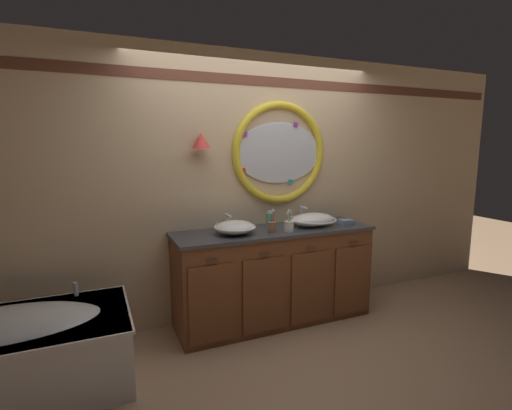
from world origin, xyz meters
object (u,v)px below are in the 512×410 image
(sink_basin_left, at_px, (235,227))
(sink_basin_right, at_px, (313,220))
(toothbrush_holder_left, at_px, (272,226))
(folded_hand_towel, at_px, (346,222))
(toothbrush_holder_right, at_px, (289,226))
(soap_dispenser, at_px, (269,219))
(bathtub, at_px, (6,352))

(sink_basin_left, distance_m, sink_basin_right, 0.82)
(toothbrush_holder_left, distance_m, folded_hand_towel, 0.85)
(toothbrush_holder_right, height_order, soap_dispenser, toothbrush_holder_right)
(sink_basin_right, distance_m, soap_dispenser, 0.43)
(sink_basin_left, xyz_separation_m, toothbrush_holder_right, (0.49, -0.12, -0.00))
(toothbrush_holder_right, bearing_deg, toothbrush_holder_left, 164.48)
(bathtub, height_order, sink_basin_right, sink_basin_right)
(sink_basin_right, xyz_separation_m, soap_dispenser, (-0.40, 0.16, 0.00))
(toothbrush_holder_right, distance_m, folded_hand_towel, 0.69)
(sink_basin_right, xyz_separation_m, toothbrush_holder_right, (-0.33, -0.12, -0.01))
(bathtub, xyz_separation_m, folded_hand_towel, (2.95, 0.21, 0.63))
(bathtub, xyz_separation_m, toothbrush_holder_left, (2.10, 0.18, 0.66))
(bathtub, xyz_separation_m, sink_basin_left, (1.77, 0.26, 0.66))
(bathtub, xyz_separation_m, sink_basin_right, (2.59, 0.26, 0.67))
(toothbrush_holder_left, height_order, folded_hand_towel, toothbrush_holder_left)
(bathtub, height_order, soap_dispenser, soap_dispenser)
(sink_basin_left, xyz_separation_m, toothbrush_holder_left, (0.33, -0.08, -0.00))
(sink_basin_left, bearing_deg, bathtub, -171.56)
(sink_basin_left, distance_m, folded_hand_towel, 1.18)
(soap_dispenser, xyz_separation_m, folded_hand_towel, (0.75, -0.22, -0.05))
(sink_basin_left, bearing_deg, soap_dispenser, 21.33)
(bathtub, xyz_separation_m, soap_dispenser, (2.19, 0.43, 0.67))
(bathtub, bearing_deg, sink_basin_left, 8.44)
(soap_dispenser, bearing_deg, toothbrush_holder_left, -110.25)
(folded_hand_towel, bearing_deg, soap_dispenser, 163.54)
(bathtub, height_order, sink_basin_left, sink_basin_left)
(folded_hand_towel, bearing_deg, toothbrush_holder_right, -174.55)
(toothbrush_holder_left, distance_m, soap_dispenser, 0.26)
(toothbrush_holder_right, relative_size, soap_dispenser, 1.34)
(sink_basin_left, relative_size, folded_hand_towel, 2.62)
(toothbrush_holder_left, relative_size, toothbrush_holder_right, 1.01)
(sink_basin_left, relative_size, toothbrush_holder_right, 1.77)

